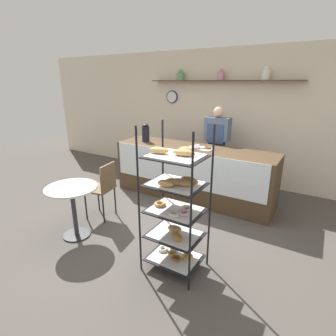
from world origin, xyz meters
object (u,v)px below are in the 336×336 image
(person_worker, at_px, (216,146))
(cafe_chair, at_px, (104,185))
(cafe_table, at_px, (73,200))
(donut_tray_counter, at_px, (199,147))
(coffee_carafe, at_px, (146,133))
(pastry_rack, at_px, (176,204))

(person_worker, xyz_separation_m, cafe_chair, (-1.00, -2.05, -0.32))
(cafe_table, distance_m, donut_tray_counter, 2.23)
(cafe_chair, xyz_separation_m, coffee_carafe, (-0.18, 1.36, 0.57))
(cafe_chair, bearing_deg, person_worker, 144.33)
(person_worker, height_order, cafe_chair, person_worker)
(cafe_table, xyz_separation_m, coffee_carafe, (-0.20, 1.96, 0.57))
(cafe_table, distance_m, cafe_chair, 0.60)
(pastry_rack, bearing_deg, donut_tray_counter, 107.77)
(person_worker, xyz_separation_m, cafe_table, (-0.98, -2.65, -0.32))
(pastry_rack, height_order, coffee_carafe, pastry_rack)
(pastry_rack, relative_size, person_worker, 1.02)
(cafe_chair, distance_m, coffee_carafe, 1.48)
(cafe_table, relative_size, cafe_chair, 0.82)
(coffee_carafe, relative_size, donut_tray_counter, 0.79)
(cafe_table, xyz_separation_m, donut_tray_counter, (0.92, 1.99, 0.42))
(person_worker, relative_size, cafe_table, 2.21)
(pastry_rack, distance_m, coffee_carafe, 2.51)
(pastry_rack, relative_size, cafe_table, 2.26)
(pastry_rack, distance_m, cafe_chair, 1.61)
(cafe_table, height_order, coffee_carafe, coffee_carafe)
(pastry_rack, distance_m, cafe_table, 1.54)
(pastry_rack, bearing_deg, cafe_chair, 163.59)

